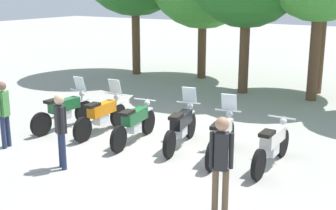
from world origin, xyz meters
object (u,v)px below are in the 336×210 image
motorcycle_0 (64,110)px  motorcycle_4 (221,136)px  motorcycle_2 (135,123)px  motorcycle_5 (272,145)px  motorcycle_3 (181,126)px  person_0 (221,159)px  person_1 (4,110)px  person_2 (61,126)px  motorcycle_1 (102,115)px

motorcycle_0 → motorcycle_4: 4.62m
motorcycle_2 → motorcycle_5: size_ratio=1.00×
motorcycle_3 → person_0: (2.34, -2.71, 0.52)m
motorcycle_3 → person_1: person_1 is taller
motorcycle_2 → person_2: bearing=164.7°
motorcycle_1 → motorcycle_4: (3.46, 0.04, 0.00)m
person_1 → motorcycle_3: bearing=-158.8°
motorcycle_1 → motorcycle_0: bearing=97.4°
person_2 → motorcycle_3: bearing=178.8°
motorcycle_3 → person_1: size_ratio=1.33×
motorcycle_2 → motorcycle_5: bearing=-93.8°
person_2 → motorcycle_4: bearing=160.8°
motorcycle_2 → motorcycle_3: size_ratio=1.01×
motorcycle_2 → motorcycle_1: bearing=76.3°
motorcycle_3 → person_0: bearing=-150.5°
motorcycle_3 → person_0: person_0 is taller
motorcycle_0 → motorcycle_1: (1.15, 0.21, 0.00)m
person_1 → person_2: person_2 is taller
motorcycle_1 → motorcycle_3: same height
motorcycle_0 → person_0: bearing=-108.4°
motorcycle_4 → person_1: bearing=103.7°
person_0 → person_1: (-5.90, 0.41, -0.09)m
motorcycle_3 → motorcycle_5: motorcycle_3 is taller
motorcycle_1 → person_0: bearing=-121.3°
motorcycle_4 → motorcycle_5: bearing=-97.1°
motorcycle_4 → motorcycle_5: (1.16, 0.07, -0.01)m
motorcycle_5 → person_0: bearing=179.8°
person_1 → motorcycle_4: bearing=-167.4°
motorcycle_2 → person_1: (-2.41, -1.97, 0.44)m
motorcycle_3 → motorcycle_0: bearing=85.7°
motorcycle_3 → motorcycle_4: (1.16, -0.17, 0.00)m
motorcycle_1 → person_2: bearing=-162.9°
motorcycle_0 → person_1: (-0.11, -1.88, 0.43)m
motorcycle_2 → motorcycle_5: 3.48m
motorcycle_4 → motorcycle_1: bearing=80.1°
motorcycle_0 → motorcycle_4: (4.61, 0.25, 0.00)m
motorcycle_0 → motorcycle_3: bearing=-79.9°
motorcycle_1 → motorcycle_5: 4.63m
motorcycle_4 → person_0: 2.84m
motorcycle_2 → person_1: 3.15m
motorcycle_2 → person_0: bearing=-131.9°
person_0 → motorcycle_5: bearing=-19.4°
motorcycle_0 → motorcycle_3: same height
motorcycle_4 → motorcycle_0: bearing=82.6°
motorcycle_4 → motorcycle_5: 1.17m
person_1 → motorcycle_5: bearing=-171.2°
motorcycle_0 → motorcycle_3: (3.46, 0.42, 0.00)m
motorcycle_4 → person_2: bearing=121.8°
motorcycle_4 → motorcycle_5: motorcycle_4 is taller
motorcycle_4 → person_0: (1.18, -2.54, 0.52)m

